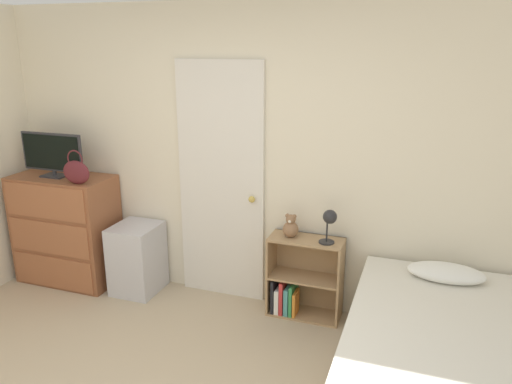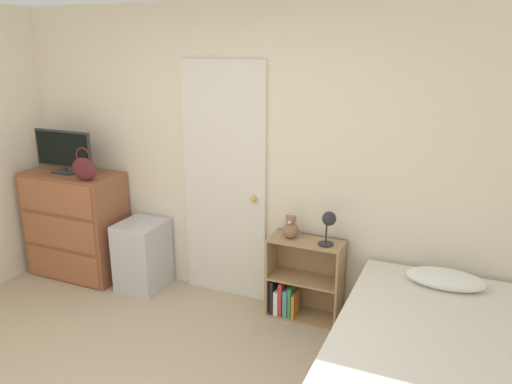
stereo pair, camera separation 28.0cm
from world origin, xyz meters
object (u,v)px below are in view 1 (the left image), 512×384
at_px(handbag, 76,172).
at_px(desk_lamp, 330,220).
at_px(teddy_bear, 291,227).
at_px(tv, 52,154).
at_px(bookshelf, 299,283).
at_px(dresser, 67,229).
at_px(storage_bin, 137,258).
at_px(bed, 441,364).

height_order(handbag, desk_lamp, handbag).
distance_m(handbag, teddy_bear, 1.91).
relative_size(tv, desk_lamp, 2.26).
bearing_deg(desk_lamp, bookshelf, 168.47).
distance_m(dresser, storage_bin, 0.77).
bearing_deg(bookshelf, teddy_bear, -173.95).
distance_m(tv, bookshelf, 2.50).
relative_size(storage_bin, bookshelf, 0.92).
relative_size(dresser, teddy_bear, 5.23).
bearing_deg(bed, desk_lamp, 140.57).
relative_size(dresser, bookshelf, 1.50).
xyz_separation_m(teddy_bear, desk_lamp, (0.32, -0.04, 0.11)).
bearing_deg(handbag, storage_bin, 22.90).
bearing_deg(dresser, bed, -11.05).
distance_m(dresser, tv, 0.73).
bearing_deg(dresser, desk_lamp, 1.53).
xyz_separation_m(handbag, desk_lamp, (2.18, 0.22, -0.26)).
bearing_deg(bed, bookshelf, 145.43).
bearing_deg(bookshelf, bed, -34.57).
bearing_deg(bed, tv, 169.38).
distance_m(bookshelf, desk_lamp, 0.66).
relative_size(tv, bed, 0.35).
bearing_deg(bed, handbag, 170.67).
bearing_deg(handbag, desk_lamp, 5.83).
bearing_deg(desk_lamp, bed, -39.43).
relative_size(tv, teddy_bear, 3.23).
distance_m(handbag, bookshelf, 2.14).
bearing_deg(bed, teddy_bear, 147.56).
xyz_separation_m(desk_lamp, bed, (0.88, -0.73, -0.61)).
distance_m(teddy_bear, bed, 1.51).
relative_size(handbag, bed, 0.17).
height_order(storage_bin, bookshelf, bookshelf).
distance_m(storage_bin, teddy_bear, 1.50).
height_order(dresser, storage_bin, dresser).
bearing_deg(storage_bin, bookshelf, 3.45).
bearing_deg(storage_bin, tv, -176.91).
relative_size(handbag, storage_bin, 0.48).
bearing_deg(tv, teddy_bear, 3.23).
bearing_deg(handbag, bed, -9.33).
height_order(tv, handbag, tv).
bearing_deg(tv, desk_lamp, 1.90).
xyz_separation_m(dresser, handbag, (0.32, -0.16, 0.63)).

